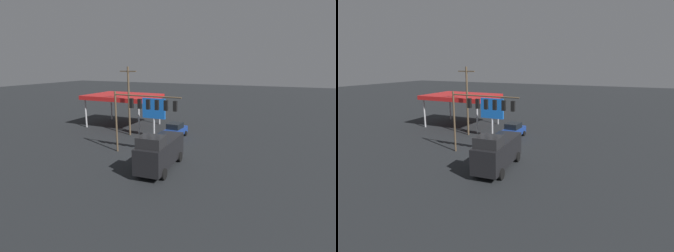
{
  "view_description": "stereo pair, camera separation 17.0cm",
  "coord_description": "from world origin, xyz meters",
  "views": [
    {
      "loc": [
        -11.24,
        23.02,
        9.32
      ],
      "look_at": [
        0.0,
        -2.0,
        2.85
      ],
      "focal_mm": 28.0,
      "sensor_mm": 36.0,
      "label": 1
    },
    {
      "loc": [
        -11.4,
        22.95,
        9.32
      ],
      "look_at": [
        0.0,
        -2.0,
        2.85
      ],
      "focal_mm": 28.0,
      "sensor_mm": 36.0,
      "label": 2
    }
  ],
  "objects": [
    {
      "name": "ground_plane",
      "position": [
        0.0,
        0.0,
        0.0
      ],
      "size": [
        200.0,
        200.0,
        0.0
      ],
      "primitive_type": "plane",
      "color": "black"
    },
    {
      "name": "traffic_signal_assembly",
      "position": [
        1.7,
        0.25,
        5.07
      ],
      "size": [
        7.56,
        0.43,
        6.56
      ],
      "color": "brown",
      "rests_on": "ground"
    },
    {
      "name": "utility_pole",
      "position": [
        7.51,
        -6.15,
        4.81
      ],
      "size": [
        2.4,
        0.26,
        9.05
      ],
      "color": "brown",
      "rests_on": "ground"
    },
    {
      "name": "gas_station_canopy",
      "position": [
        11.32,
        -10.47,
        4.49
      ],
      "size": [
        10.4,
        7.65,
        4.83
      ],
      "color": "red",
      "rests_on": "ground"
    },
    {
      "name": "price_sign",
      "position": [
        3.79,
        -6.04,
        3.73
      ],
      "size": [
        3.15,
        0.27,
        5.18
      ],
      "color": "#B7B7BC",
      "rests_on": "ground"
    },
    {
      "name": "delivery_truck",
      "position": [
        -1.39,
        2.88,
        1.69
      ],
      "size": [
        2.96,
        6.95,
        3.58
      ],
      "rotation": [
        0.0,
        0.0,
        1.65
      ],
      "color": "black",
      "rests_on": "ground"
    },
    {
      "name": "sedan_far",
      "position": [
        1.44,
        -7.43,
        0.95
      ],
      "size": [
        2.18,
        4.46,
        1.93
      ],
      "rotation": [
        0.0,
        0.0,
        1.54
      ],
      "color": "navy",
      "rests_on": "ground"
    }
  ]
}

